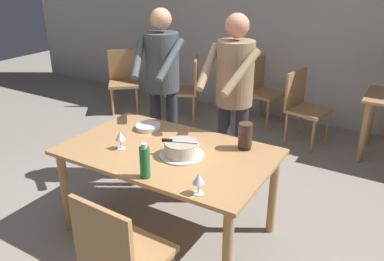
% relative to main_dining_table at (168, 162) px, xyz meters
% --- Properties ---
extents(ground_plane, '(14.00, 14.00, 0.00)m').
position_rel_main_dining_table_xyz_m(ground_plane, '(0.00, 0.00, -0.65)').
color(ground_plane, gray).
extents(back_wall, '(10.00, 0.12, 2.70)m').
position_rel_main_dining_table_xyz_m(back_wall, '(0.00, 3.12, 0.70)').
color(back_wall, '#BCB7AD').
rests_on(back_wall, ground_plane).
extents(main_dining_table, '(1.61, 0.99, 0.75)m').
position_rel_main_dining_table_xyz_m(main_dining_table, '(0.00, 0.00, 0.00)').
color(main_dining_table, tan).
rests_on(main_dining_table, ground_plane).
extents(cake_on_platter, '(0.34, 0.34, 0.11)m').
position_rel_main_dining_table_xyz_m(cake_on_platter, '(0.14, -0.02, 0.15)').
color(cake_on_platter, silver).
rests_on(cake_on_platter, main_dining_table).
extents(cake_knife, '(0.26, 0.11, 0.02)m').
position_rel_main_dining_table_xyz_m(cake_knife, '(0.08, -0.05, 0.22)').
color(cake_knife, silver).
rests_on(cake_knife, cake_on_platter).
extents(plate_stack, '(0.22, 0.22, 0.04)m').
position_rel_main_dining_table_xyz_m(plate_stack, '(-0.38, 0.26, 0.12)').
color(plate_stack, white).
rests_on(plate_stack, main_dining_table).
extents(wine_glass_near, '(0.08, 0.08, 0.14)m').
position_rel_main_dining_table_xyz_m(wine_glass_near, '(0.51, -0.42, 0.20)').
color(wine_glass_near, silver).
rests_on(wine_glass_near, main_dining_table).
extents(wine_glass_far, '(0.08, 0.08, 0.14)m').
position_rel_main_dining_table_xyz_m(wine_glass_far, '(-0.33, -0.16, 0.20)').
color(wine_glass_far, silver).
rests_on(wine_glass_far, main_dining_table).
extents(water_bottle, '(0.07, 0.07, 0.25)m').
position_rel_main_dining_table_xyz_m(water_bottle, '(0.10, -0.42, 0.21)').
color(water_bottle, '#1E6B38').
rests_on(water_bottle, main_dining_table).
extents(hurricane_lamp, '(0.11, 0.11, 0.21)m').
position_rel_main_dining_table_xyz_m(hurricane_lamp, '(0.50, 0.33, 0.21)').
color(hurricane_lamp, black).
rests_on(hurricane_lamp, main_dining_table).
extents(person_cutting_cake, '(0.47, 0.56, 1.72)m').
position_rel_main_dining_table_xyz_m(person_cutting_cake, '(0.21, 0.71, 0.43)').
color(person_cutting_cake, '#2D2D38').
rests_on(person_cutting_cake, ground_plane).
extents(person_standing_beside, '(0.46, 0.57, 1.72)m').
position_rel_main_dining_table_xyz_m(person_standing_beside, '(-0.55, 0.74, 0.43)').
color(person_standing_beside, '#2D2D38').
rests_on(person_standing_beside, ground_plane).
extents(chair_near_side, '(0.46, 0.46, 0.90)m').
position_rel_main_dining_table_xyz_m(chair_near_side, '(0.25, -0.87, -0.16)').
color(chair_near_side, tan).
rests_on(chair_near_side, ground_plane).
extents(background_chair_0, '(0.53, 0.53, 0.90)m').
position_rel_main_dining_table_xyz_m(background_chair_0, '(0.42, 2.35, -0.16)').
color(background_chair_0, tan).
rests_on(background_chair_0, ground_plane).
extents(background_chair_1, '(0.53, 0.53, 0.90)m').
position_rel_main_dining_table_xyz_m(background_chair_1, '(-0.29, 2.73, -0.16)').
color(background_chair_1, tan).
rests_on(background_chair_1, ground_plane).
extents(background_chair_2, '(0.59, 0.59, 0.90)m').
position_rel_main_dining_table_xyz_m(background_chair_2, '(-1.21, 2.27, -0.16)').
color(background_chair_2, tan).
rests_on(background_chair_2, ground_plane).
extents(background_chair_3, '(0.62, 0.62, 0.90)m').
position_rel_main_dining_table_xyz_m(background_chair_3, '(-2.28, 2.16, -0.16)').
color(background_chair_3, tan).
rests_on(background_chair_3, ground_plane).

